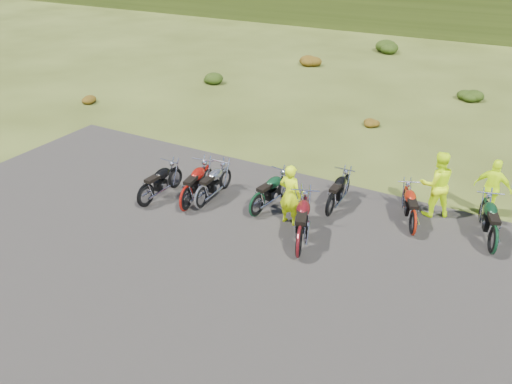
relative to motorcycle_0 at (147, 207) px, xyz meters
The scene contains 20 objects.
ground 3.90m from the motorcycle_0, ahead, with size 300.00×300.00×0.00m, color #353F15.
gravel_pad 4.40m from the motorcycle_0, 27.57° to the right, with size 20.00×12.00×0.04m, color black.
hill_slope 50.12m from the motorcycle_0, 85.54° to the left, with size 300.00×46.00×3.00m, color #303C14, non-canonical shape.
shrub_0 10.06m from the motorcycle_0, 143.64° to the left, with size 0.77×0.77×0.45m, color #6C340D.
shrub_1 12.41m from the motorcycle_0, 114.79° to the left, with size 1.03×1.03×0.61m, color black.
shrub_2 16.73m from the motorcycle_0, 97.91° to the left, with size 1.30×1.30×0.77m, color #6C340D.
shrub_3 21.88m from the motorcycle_0, 88.43° to the left, with size 1.56×1.56×0.92m, color black.
shrub_4 9.81m from the motorcycle_0, 69.11° to the left, with size 0.77×0.77×0.45m, color #6C340D.
shrub_5 15.82m from the motorcycle_0, 66.14° to the left, with size 1.03×1.03×0.61m, color black.
motorcycle_0 is the anchor object (origin of this frame).
motorcycle_1 1.17m from the motorcycle_0, 17.76° to the left, with size 2.05×0.68×1.07m, color maroon, non-canonical shape.
motorcycle_2 3.13m from the motorcycle_0, 19.35° to the left, with size 1.93×0.64×1.01m, color #0E321B, non-canonical shape.
motorcycle_3 1.55m from the motorcycle_0, 25.16° to the left, with size 1.93×0.64×1.01m, color #9E9EA2, non-canonical shape.
motorcycle_4 4.70m from the motorcycle_0, ahead, with size 2.20×0.73×1.15m, color #530D11, non-canonical shape.
motorcycle_5 5.07m from the motorcycle_0, 23.09° to the left, with size 1.86×0.62×0.98m, color black, non-canonical shape.
motorcycle_6 7.16m from the motorcycle_0, 17.43° to the left, with size 1.88×0.63×0.99m, color maroon, non-canonical shape.
motorcycle_7 8.97m from the motorcycle_0, 14.47° to the left, with size 2.03×0.68×1.06m, color black, non-canonical shape.
person_middle 4.11m from the motorcycle_0, 16.39° to the left, with size 0.61×0.40×1.66m, color #D9FF0D.
person_right_a 7.88m from the motorcycle_0, 25.76° to the left, with size 0.89×0.69×1.83m, color #D9FF0D.
person_right_b 9.36m from the motorcycle_0, 26.12° to the left, with size 0.95×0.39×1.62m, color #D9FF0D.
Camera 1 is at (4.62, -9.07, 7.00)m, focal length 35.00 mm.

